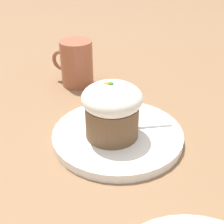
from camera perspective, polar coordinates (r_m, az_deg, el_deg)
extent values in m
plane|color=#846042|center=(0.57, 1.04, -4.87)|extent=(4.00, 4.00, 0.00)
cylinder|color=white|center=(0.56, 1.05, -4.23)|extent=(0.23, 0.23, 0.02)
cylinder|color=brown|center=(0.54, 0.00, -1.55)|extent=(0.09, 0.09, 0.06)
ellipsoid|color=white|center=(0.51, 0.00, 2.54)|extent=(0.10, 0.10, 0.05)
cone|color=orange|center=(0.51, -1.05, 5.18)|extent=(0.02, 0.01, 0.01)
sphere|color=green|center=(0.50, -0.19, 5.02)|extent=(0.01, 0.01, 0.01)
cube|color=silver|center=(0.58, 6.91, -2.48)|extent=(0.08, 0.05, 0.00)
ellipsoid|color=silver|center=(0.57, 1.43, -2.82)|extent=(0.06, 0.05, 0.01)
cylinder|color=#9E563D|center=(0.75, -6.45, 8.89)|extent=(0.08, 0.08, 0.11)
torus|color=#9E563D|center=(0.78, -9.24, 9.30)|extent=(0.05, 0.01, 0.05)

